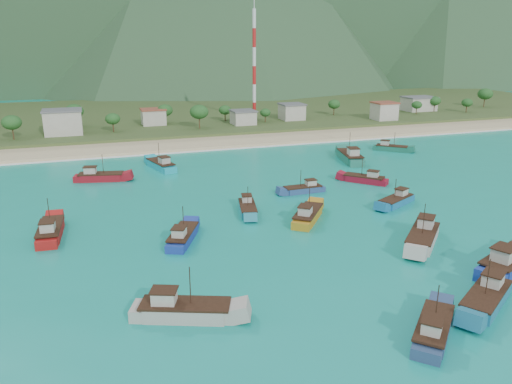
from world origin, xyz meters
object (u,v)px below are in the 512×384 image
object	(u,v)px
radio_tower	(254,66)
boat_17	(100,177)
boat_5	(350,157)
boat_7	(365,180)
boat_23	(248,209)
boat_11	(183,237)
boat_9	(308,216)
boat_6	(303,190)
boat_20	(391,149)
boat_16	(509,263)
boat_28	(51,232)
boat_8	(423,238)
boat_10	(486,299)
boat_24	(433,331)
boat_25	(183,311)
boat_19	(396,201)
boat_1	(161,166)

from	to	relation	value
radio_tower	boat_17	distance (m)	85.86
boat_5	boat_7	bearing A→B (deg)	-96.94
boat_17	boat_23	distance (m)	38.69
boat_11	boat_23	distance (m)	16.68
boat_17	boat_9	bearing A→B (deg)	53.28
boat_6	boat_17	xyz separation A→B (m)	(-38.58, 22.39, 0.21)
boat_20	boat_7	bearing A→B (deg)	-0.66
boat_7	boat_23	xyz separation A→B (m)	(-29.93, -10.30, -0.05)
boat_9	boat_11	xyz separation A→B (m)	(-21.96, -2.32, -0.09)
boat_16	boat_28	size ratio (longest dim) A/B	1.20
boat_8	boat_28	distance (m)	57.41
radio_tower	boat_10	xyz separation A→B (m)	(-15.99, -131.99, -19.94)
boat_10	boat_24	bearing A→B (deg)	75.99
boat_7	boat_25	distance (m)	63.38
boat_9	boat_8	bearing A→B (deg)	-12.57
boat_17	boat_19	size ratio (longest dim) A/B	1.15
boat_11	boat_17	xyz separation A→B (m)	(-10.66, 39.90, 0.09)
boat_7	boat_19	distance (m)	15.44
boat_1	boat_20	xyz separation A→B (m)	(63.69, -0.09, -0.17)
radio_tower	boat_7	bearing A→B (deg)	-91.53
radio_tower	boat_24	distance (m)	139.26
boat_9	boat_10	distance (m)	33.66
boat_7	boat_28	distance (m)	63.78
boat_8	boat_17	size ratio (longest dim) A/B	0.98
boat_10	boat_11	world-z (taller)	boat_10
boat_10	boat_11	size ratio (longest dim) A/B	1.10
boat_16	boat_25	distance (m)	43.58
boat_5	boat_16	xyz separation A→B (m)	(-10.71, -62.51, -0.01)
boat_20	boat_25	size ratio (longest dim) A/B	0.78
boat_6	boat_19	size ratio (longest dim) A/B	0.91
boat_11	boat_19	world-z (taller)	boat_11
boat_16	boat_24	distance (m)	22.04
boat_6	boat_23	size ratio (longest dim) A/B	0.92
boat_23	boat_24	size ratio (longest dim) A/B	1.02
radio_tower	boat_7	size ratio (longest dim) A/B	4.31
boat_7	boat_17	world-z (taller)	boat_17
boat_10	boat_1	bearing A→B (deg)	-13.92
boat_1	boat_6	xyz separation A→B (m)	(24.37, -28.70, -0.27)
boat_19	boat_28	xyz separation A→B (m)	(-60.41, 3.69, 0.17)
boat_5	boat_20	xyz separation A→B (m)	(17.06, 7.54, -0.38)
boat_25	boat_20	bearing A→B (deg)	155.03
boat_10	boat_28	bearing A→B (deg)	18.76
boat_6	boat_9	xyz separation A→B (m)	(-5.96, -15.20, 0.22)
boat_1	boat_28	bearing A→B (deg)	-136.25
radio_tower	boat_6	world-z (taller)	radio_tower
boat_8	boat_23	distance (m)	30.36
boat_5	boat_9	xyz separation A→B (m)	(-28.22, -36.27, -0.25)
boat_25	boat_1	bearing A→B (deg)	-164.99
boat_17	boat_7	bearing A→B (deg)	82.16
boat_20	boat_23	size ratio (longest dim) A/B	0.95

